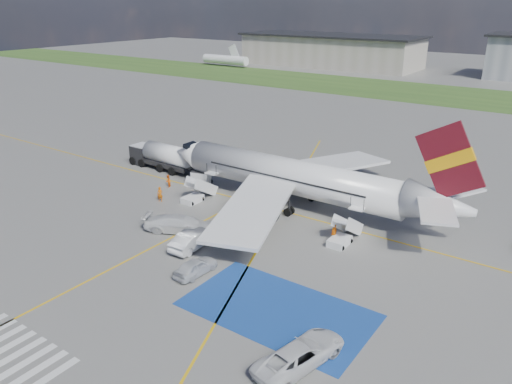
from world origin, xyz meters
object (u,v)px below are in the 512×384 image
airliner (302,179)px  car_silver_a (196,267)px  car_silver_b (193,239)px  van_white_a (300,351)px  gpu_cart (201,179)px  van_white_b (182,222)px  fuel_tanker (163,158)px

airliner → car_silver_a: (0.05, -17.61, -2.68)m
car_silver_b → van_white_a: van_white_a is taller
car_silver_a → van_white_a: size_ratio=0.79×
van_white_a → gpu_cart: bearing=-25.6°
car_silver_a → van_white_b: 8.50m
car_silver_a → airliner: bearing=-87.0°
car_silver_a → van_white_b: van_white_b is taller
car_silver_a → car_silver_b: car_silver_b is taller
gpu_cart → van_white_a: size_ratio=0.48×
car_silver_a → car_silver_b: (-3.43, 3.48, 0.15)m
fuel_tanker → van_white_a: size_ratio=2.00×
gpu_cart → car_silver_b: 16.84m
fuel_tanker → gpu_cart: size_ratio=4.20×
airliner → van_white_b: 14.07m
gpu_cart → car_silver_b: gpu_cart is taller
fuel_tanker → van_white_a: (35.24, -23.10, -0.51)m
car_silver_b → van_white_b: bearing=-34.3°
car_silver_b → gpu_cart: bearing=-55.0°
airliner → car_silver_a: size_ratio=8.83×
gpu_cart → van_white_b: size_ratio=0.44×
van_white_b → car_silver_b: bearing=-144.6°
airliner → van_white_b: size_ratio=6.42×
fuel_tanker → van_white_a: fuel_tanker is taller
airliner → van_white_b: (-6.54, -12.25, -2.27)m
airliner → van_white_b: bearing=-118.1°
car_silver_a → car_silver_b: 4.89m
van_white_a → van_white_b: bearing=-14.2°
airliner → van_white_a: bearing=-59.9°
airliner → gpu_cart: (-13.87, -0.96, -2.56)m
gpu_cart → car_silver_a: 21.71m
van_white_a → fuel_tanker: bearing=-20.4°
gpu_cart → car_silver_b: (10.49, -13.17, 0.03)m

